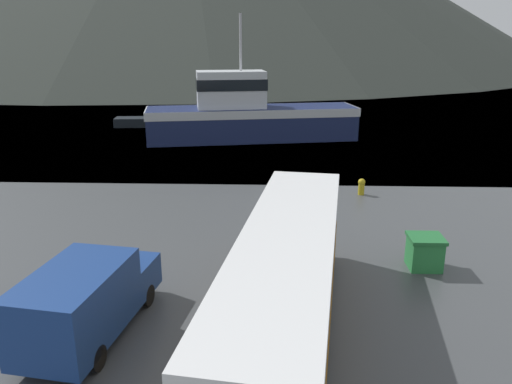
# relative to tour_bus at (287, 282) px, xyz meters

# --- Properties ---
(water_surface) EXTENTS (240.00, 240.00, 0.00)m
(water_surface) POSITION_rel_tour_bus_xyz_m (0.37, 135.60, -1.88)
(water_surface) COLOR slate
(water_surface) RESTS_ON ground
(tour_bus) EXTENTS (4.15, 12.49, 3.34)m
(tour_bus) POSITION_rel_tour_bus_xyz_m (0.00, 0.00, 0.00)
(tour_bus) COLOR #B26614
(tour_bus) RESTS_ON ground
(delivery_van) EXTENTS (2.91, 5.63, 2.26)m
(delivery_van) POSITION_rel_tour_bus_xyz_m (-5.64, 0.06, -0.67)
(delivery_van) COLOR navy
(delivery_van) RESTS_ON ground
(fishing_boat) EXTENTS (17.81, 7.32, 10.04)m
(fishing_boat) POSITION_rel_tour_bus_xyz_m (-2.61, 29.06, 0.23)
(fishing_boat) COLOR #19234C
(fishing_boat) RESTS_ON water_surface
(storage_bin) EXTENTS (1.26, 1.21, 1.25)m
(storage_bin) POSITION_rel_tour_bus_xyz_m (5.25, 4.93, -1.24)
(storage_bin) COLOR #287F3D
(storage_bin) RESTS_ON ground
(small_boat) EXTENTS (5.78, 2.31, 0.83)m
(small_boat) POSITION_rel_tour_bus_xyz_m (-12.87, 35.17, -1.46)
(small_boat) COLOR black
(small_boat) RESTS_ON water_surface
(mooring_bollard) EXTENTS (0.39, 0.39, 0.91)m
(mooring_bollard) POSITION_rel_tour_bus_xyz_m (4.40, 13.94, -1.39)
(mooring_bollard) COLOR #B29919
(mooring_bollard) RESTS_ON ground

